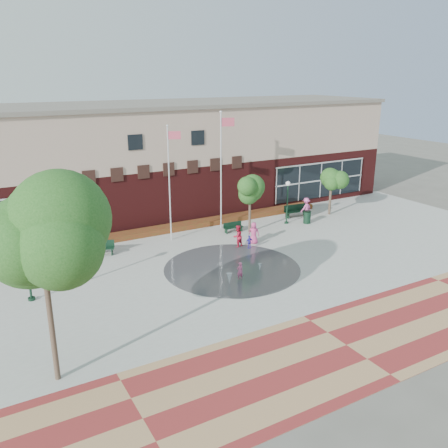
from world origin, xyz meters
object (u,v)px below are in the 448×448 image
flagpole_left (170,178)px  bench_left (100,251)px  flagpole_right (222,165)px  tree_big_left (41,243)px  trash_can (307,217)px  child_splash (240,271)px

flagpole_left → bench_left: 6.86m
flagpole_right → tree_big_left: 20.14m
tree_big_left → flagpole_left: bearing=50.7°
flagpole_left → trash_can: size_ratio=8.02×
trash_can → child_splash: bearing=-147.4°
bench_left → child_splash: 9.95m
bench_left → child_splash: bearing=-30.3°
flagpole_left → trash_can: (11.01, -1.69, -4.06)m
bench_left → child_splash: child_splash is taller
bench_left → trash_can: trash_can is taller
flagpole_right → child_splash: size_ratio=8.23×
flagpole_left → tree_big_left: 16.61m
bench_left → child_splash: size_ratio=1.83×
bench_left → trash_can: 16.42m
bench_left → trash_can: size_ratio=1.94×
child_splash → flagpole_left: bearing=-84.9°
flagpole_right → bench_left: flagpole_right is taller
bench_left → child_splash: (6.05, -7.90, 0.23)m
flagpole_right → child_splash: flagpole_right is taller
flagpole_right → child_splash: (-3.80, -8.92, -4.44)m
flagpole_right → child_splash: 10.67m
flagpole_left → tree_big_left: flagpole_left is taller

